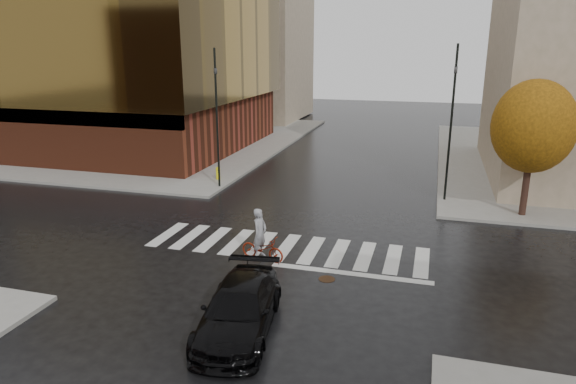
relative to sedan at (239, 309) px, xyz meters
name	(u,v)px	position (x,y,z in m)	size (l,w,h in m)	color
ground	(283,252)	(-0.51, 6.10, -0.71)	(120.00, 120.00, 0.00)	black
sidewalk_nw	(125,138)	(-21.51, 27.10, -0.64)	(30.00, 30.00, 0.15)	gray
crosswalk	(286,247)	(-0.51, 6.60, -0.71)	(12.00, 3.00, 0.01)	silver
office_glass	(84,43)	(-22.51, 24.09, 7.57)	(27.00, 19.00, 16.00)	maroon
building_nw_far	(240,25)	(-16.51, 43.10, 9.44)	(14.00, 12.00, 20.00)	gray
tree_ne_a	(533,127)	(9.49, 13.50, 3.75)	(3.80, 3.80, 6.50)	black
sedan	(239,309)	(0.00, 0.00, 0.00)	(1.99, 4.90, 1.42)	black
cyclist	(262,243)	(-1.06, 5.10, 0.00)	(1.93, 1.02, 2.09)	maroon
traffic_light_nw	(217,109)	(-6.81, 14.23, 3.96)	(0.23, 0.21, 7.82)	black
traffic_light_ne	(452,112)	(5.86, 15.10, 4.12)	(0.18, 0.22, 8.05)	black
fire_hydrant	(218,172)	(-7.52, 15.68, -0.13)	(0.28, 0.28, 0.79)	yellow
manhole	(327,279)	(1.76, 4.10, -0.71)	(0.60, 0.60, 0.01)	#3D2716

